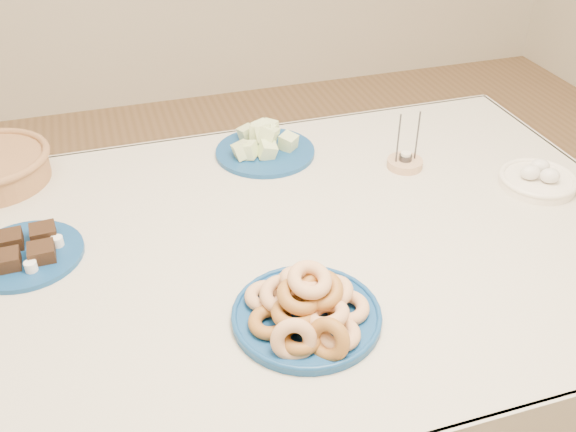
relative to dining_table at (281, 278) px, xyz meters
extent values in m
cylinder|color=brown|center=(0.70, 0.40, -0.28)|extent=(0.06, 0.06, 0.72)
cube|color=beige|center=(0.00, 0.00, 0.10)|extent=(1.70, 1.10, 0.02)
cube|color=beige|center=(0.00, 0.55, -0.03)|extent=(1.70, 0.01, 0.28)
cylinder|color=navy|center=(-0.03, -0.25, 0.11)|extent=(0.37, 0.37, 0.01)
torus|color=navy|center=(-0.03, -0.25, 0.12)|extent=(0.38, 0.38, 0.01)
torus|color=tan|center=(0.05, -0.27, 0.13)|extent=(0.10, 0.10, 0.04)
torus|color=brown|center=(0.03, -0.21, 0.13)|extent=(0.12, 0.12, 0.04)
torus|color=brown|center=(-0.02, -0.17, 0.13)|extent=(0.10, 0.10, 0.03)
torus|color=tan|center=(-0.09, -0.19, 0.13)|extent=(0.11, 0.11, 0.03)
torus|color=brown|center=(-0.10, -0.26, 0.13)|extent=(0.12, 0.11, 0.03)
torus|color=brown|center=(-0.06, -0.32, 0.13)|extent=(0.10, 0.10, 0.03)
torus|color=tan|center=(0.01, -0.33, 0.13)|extent=(0.12, 0.12, 0.03)
torus|color=tan|center=(0.02, -0.25, 0.16)|extent=(0.09, 0.08, 0.04)
torus|color=brown|center=(-0.02, -0.20, 0.16)|extent=(0.12, 0.12, 0.04)
torus|color=tan|center=(-0.07, -0.22, 0.16)|extent=(0.10, 0.10, 0.05)
torus|color=brown|center=(-0.06, -0.28, 0.16)|extent=(0.12, 0.12, 0.03)
torus|color=tan|center=(-0.01, -0.30, 0.16)|extent=(0.12, 0.12, 0.05)
torus|color=brown|center=(0.00, -0.26, 0.18)|extent=(0.10, 0.10, 0.06)
torus|color=tan|center=(-0.03, -0.22, 0.18)|extent=(0.11, 0.11, 0.05)
torus|color=brown|center=(-0.05, -0.26, 0.18)|extent=(0.12, 0.12, 0.05)
torus|color=tan|center=(-0.02, -0.25, 0.21)|extent=(0.10, 0.10, 0.05)
torus|color=tan|center=(-0.08, -0.33, 0.15)|extent=(0.09, 0.07, 0.09)
torus|color=brown|center=(-0.02, -0.35, 0.14)|extent=(0.09, 0.10, 0.09)
cylinder|color=navy|center=(0.07, 0.39, 0.11)|extent=(0.30, 0.30, 0.01)
cube|color=#C1DB8A|center=(0.08, 0.39, 0.17)|extent=(0.06, 0.06, 0.05)
cube|color=#C1DB8A|center=(0.00, 0.37, 0.14)|extent=(0.05, 0.05, 0.06)
cube|color=#C1DB8A|center=(0.08, 0.38, 0.17)|extent=(0.07, 0.06, 0.06)
cube|color=#C1DB8A|center=(0.08, 0.44, 0.14)|extent=(0.05, 0.05, 0.04)
cube|color=#C1DB8A|center=(0.07, 0.35, 0.14)|extent=(0.05, 0.05, 0.06)
cube|color=#C1DB8A|center=(0.07, 0.41, 0.17)|extent=(0.05, 0.06, 0.05)
cube|color=#C1DB8A|center=(0.07, 0.39, 0.17)|extent=(0.06, 0.06, 0.06)
cube|color=#C1DB8A|center=(0.13, 0.38, 0.14)|extent=(0.06, 0.06, 0.05)
cube|color=#C1DB8A|center=(0.02, 0.36, 0.14)|extent=(0.06, 0.06, 0.05)
cube|color=#C1DB8A|center=(0.04, 0.45, 0.14)|extent=(0.06, 0.05, 0.05)
cube|color=#C1DB8A|center=(0.06, 0.40, 0.17)|extent=(0.06, 0.06, 0.04)
cube|color=#C1DB8A|center=(0.09, 0.41, 0.17)|extent=(0.06, 0.06, 0.05)
cylinder|color=navy|center=(-0.54, 0.11, 0.11)|extent=(0.29, 0.29, 0.01)
cube|color=black|center=(-0.57, 0.07, 0.13)|extent=(0.06, 0.06, 0.03)
cube|color=black|center=(-0.50, 0.08, 0.13)|extent=(0.06, 0.06, 0.03)
cube|color=black|center=(-0.56, 0.14, 0.13)|extent=(0.06, 0.06, 0.03)
cube|color=black|center=(-0.49, 0.15, 0.13)|extent=(0.06, 0.06, 0.03)
cylinder|color=white|center=(-0.52, 0.04, 0.13)|extent=(0.03, 0.03, 0.02)
cylinder|color=white|center=(-0.47, 0.11, 0.13)|extent=(0.03, 0.03, 0.02)
cylinder|color=tan|center=(0.40, 0.21, 0.12)|extent=(0.09, 0.09, 0.02)
cylinder|color=#3C3C41|center=(0.40, 0.21, 0.13)|extent=(0.03, 0.03, 0.01)
cylinder|color=silver|center=(0.40, 0.21, 0.15)|extent=(0.03, 0.03, 0.01)
cylinder|color=#3C3C41|center=(0.38, 0.21, 0.19)|extent=(0.00, 0.00, 0.13)
cylinder|color=#3C3C41|center=(0.43, 0.21, 0.19)|extent=(0.00, 0.00, 0.13)
cylinder|color=white|center=(0.67, 0.03, 0.12)|extent=(0.24, 0.24, 0.02)
torus|color=white|center=(0.67, 0.03, 0.13)|extent=(0.25, 0.25, 0.01)
ellipsoid|color=silver|center=(0.65, 0.03, 0.15)|extent=(0.06, 0.05, 0.04)
ellipsoid|color=silver|center=(0.68, 0.00, 0.15)|extent=(0.06, 0.05, 0.04)
ellipsoid|color=silver|center=(0.69, 0.05, 0.15)|extent=(0.06, 0.05, 0.04)
camera|label=1|loc=(-0.33, -1.08, 0.95)|focal=40.00mm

